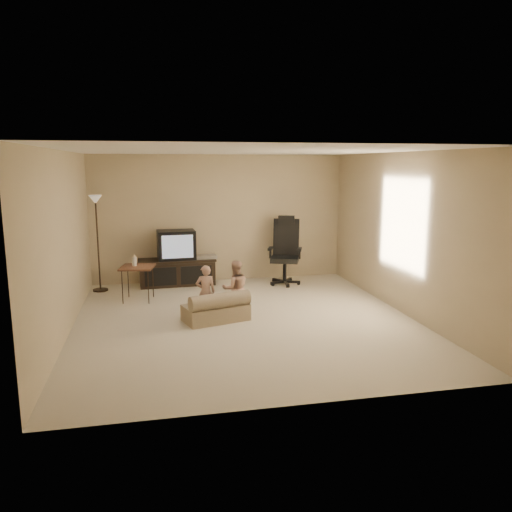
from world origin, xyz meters
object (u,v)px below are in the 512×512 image
Objects in this scene: side_table at (137,267)px; toddler_right at (235,288)px; floor_lamp at (97,222)px; tv_stand at (177,262)px; office_chair at (285,260)px; child_sofa at (217,309)px; toddler_left at (206,292)px.

toddler_right is (1.50, -1.21, -0.15)m from side_table.
tv_stand is at bearing 7.82° from floor_lamp.
office_chair is 2.68m from child_sofa.
side_table is 0.78× the size of child_sofa.
toddler_left is at bearing 0.34° from toddler_right.
floor_lamp is (-3.50, 0.14, 0.81)m from office_chair.
toddler_right is (-1.31, -1.89, -0.04)m from office_chair.
floor_lamp is at bearing -46.29° from toddler_right.
toddler_right reaches higher than toddler_left.
side_table is (-0.73, -1.02, 0.14)m from tv_stand.
floor_lamp is at bearing 113.77° from child_sofa.
floor_lamp is 2.15× the size of toddler_left.
child_sofa is (-1.62, -2.11, -0.29)m from office_chair.
toddler_left is at bearing -84.97° from tv_stand.
office_chair is 2.88m from side_table.
tv_stand is 1.67m from floor_lamp.
child_sofa is 1.20× the size of toddler_right.
toddler_left is 0.95× the size of toddler_right.
office_chair reaches higher than child_sofa.
child_sofa is (1.18, -1.43, -0.40)m from side_table.
child_sofa is at bearing -82.23° from tv_stand.
toddler_right is (0.46, 0.03, 0.02)m from toddler_left.
office_chair is 1.27× the size of child_sofa.
office_chair is (2.07, -0.34, 0.03)m from tv_stand.
side_table is at bearing -145.96° from office_chair.
floor_lamp reaches higher than side_table.
office_chair is 2.61m from toddler_left.
office_chair is at bearing -11.97° from tv_stand.
side_table is (-2.80, -0.68, 0.11)m from office_chair.
toddler_right is at bearing -39.06° from side_table.
floor_lamp is 2.84m from toddler_left.
floor_lamp reaches higher than toddler_right.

